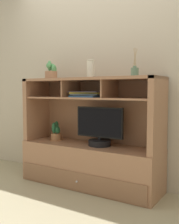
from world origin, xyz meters
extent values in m
cube|color=tan|center=(0.00, 0.00, -0.01)|extent=(6.00, 6.00, 0.02)
cube|color=beige|center=(0.00, 0.27, 1.40)|extent=(6.00, 0.02, 2.80)
cube|color=#A16F4F|center=(0.00, 0.00, 0.24)|extent=(1.65, 0.48, 0.48)
cube|color=#8A6043|center=(0.00, -0.25, 0.12)|extent=(1.59, 0.01, 0.20)
sphere|color=silver|center=(0.00, -0.26, 0.12)|extent=(0.02, 0.02, 0.02)
cube|color=#A16F4F|center=(-0.80, 0.00, 0.86)|extent=(0.06, 0.45, 0.76)
cube|color=#A16F4F|center=(0.80, 0.00, 0.86)|extent=(0.06, 0.45, 0.76)
cube|color=#8A6043|center=(0.00, 0.21, 0.84)|extent=(1.59, 0.02, 0.73)
cube|color=#A16F4F|center=(0.00, 0.00, 1.22)|extent=(1.65, 0.45, 0.03)
cube|color=#A16F4F|center=(0.00, 0.00, 1.01)|extent=(1.53, 0.40, 0.02)
cube|color=#A16F4F|center=(-0.26, 0.00, 1.11)|extent=(0.02, 0.38, 0.19)
cube|color=#A16F4F|center=(0.26, 0.00, 1.11)|extent=(0.02, 0.38, 0.19)
cylinder|color=black|center=(0.13, 0.01, 0.51)|extent=(0.25, 0.25, 0.06)
cylinder|color=black|center=(0.13, 0.01, 0.56)|extent=(0.04, 0.04, 0.03)
cube|color=black|center=(0.13, 0.01, 0.74)|extent=(0.58, 0.03, 0.34)
cube|color=black|center=(0.13, -0.01, 0.74)|extent=(0.55, 0.00, 0.31)
cylinder|color=#A87147|center=(-0.50, 0.01, 0.52)|extent=(0.13, 0.13, 0.09)
cylinder|color=#A87147|center=(-0.50, 0.01, 0.48)|extent=(0.15, 0.15, 0.01)
ellipsoid|color=#225835|center=(-0.48, 0.02, 0.60)|extent=(0.05, 0.07, 0.09)
ellipsoid|color=#225835|center=(-0.51, 0.04, 0.64)|extent=(0.04, 0.07, 0.14)
ellipsoid|color=#225835|center=(-0.51, -0.01, 0.63)|extent=(0.05, 0.07, 0.14)
cube|color=#315889|center=(-0.01, -0.02, 1.03)|extent=(0.36, 0.30, 0.02)
cube|color=beige|center=(-0.02, 0.00, 1.04)|extent=(0.29, 0.20, 0.01)
cube|color=slate|center=(-0.01, 0.00, 1.05)|extent=(0.35, 0.29, 0.01)
cube|color=gold|center=(-0.02, -0.02, 1.07)|extent=(0.39, 0.23, 0.02)
cube|color=#3C3343|center=(-0.01, 0.00, 1.08)|extent=(0.42, 0.32, 0.01)
cylinder|color=slate|center=(0.54, 0.02, 1.28)|extent=(0.08, 0.08, 0.09)
cylinder|color=slate|center=(0.54, 0.02, 1.34)|extent=(0.04, 0.04, 0.02)
cylinder|color=tan|center=(0.54, 0.02, 1.43)|extent=(0.00, 0.03, 0.20)
cylinder|color=tan|center=(0.54, 0.02, 1.43)|extent=(0.03, 0.02, 0.20)
cylinder|color=tan|center=(0.53, 0.02, 1.43)|extent=(0.04, 0.03, 0.19)
cylinder|color=tan|center=(0.53, 0.02, 1.43)|extent=(0.00, 0.03, 0.20)
cylinder|color=tan|center=(0.53, 0.01, 1.43)|extent=(0.02, 0.02, 0.20)
cylinder|color=tan|center=(0.54, 0.01, 1.43)|extent=(0.03, 0.02, 0.20)
cylinder|color=#AC7956|center=(-0.54, -0.03, 1.28)|extent=(0.15, 0.15, 0.09)
cylinder|color=#AC7956|center=(-0.54, -0.03, 1.24)|extent=(0.17, 0.17, 0.01)
ellipsoid|color=#539B5A|center=(-0.49, -0.03, 1.35)|extent=(0.05, 0.08, 0.11)
ellipsoid|color=#539B5A|center=(-0.54, 0.00, 1.38)|extent=(0.05, 0.05, 0.09)
ellipsoid|color=#539B5A|center=(-0.56, -0.03, 1.39)|extent=(0.05, 0.05, 0.12)
ellipsoid|color=#539B5A|center=(-0.54, -0.06, 1.39)|extent=(0.07, 0.05, 0.07)
cylinder|color=silver|center=(0.00, 0.02, 1.33)|extent=(0.08, 0.08, 0.19)
torus|color=silver|center=(0.00, 0.02, 1.43)|extent=(0.09, 0.09, 0.01)
camera|label=1|loc=(1.66, -2.62, 1.10)|focal=44.11mm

